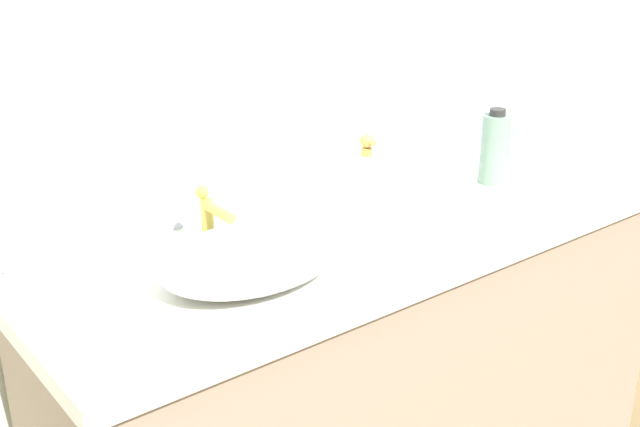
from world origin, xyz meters
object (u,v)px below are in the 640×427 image
(tissue_box, at_px, (540,145))
(sink_basin, at_px, (252,257))
(soap_dispenser, at_px, (366,191))
(candle_jar, at_px, (415,205))
(lotion_bottle, at_px, (495,148))

(tissue_box, bearing_deg, sink_basin, -175.45)
(sink_basin, xyz_separation_m, tissue_box, (0.97, 0.08, 0.02))
(soap_dispenser, xyz_separation_m, candle_jar, (0.17, 0.02, -0.08))
(sink_basin, height_order, soap_dispenser, soap_dispenser)
(soap_dispenser, height_order, lotion_bottle, soap_dispenser)
(soap_dispenser, height_order, candle_jar, soap_dispenser)
(soap_dispenser, relative_size, candle_jar, 3.57)
(tissue_box, bearing_deg, lotion_bottle, 175.53)
(soap_dispenser, distance_m, lotion_bottle, 0.48)
(tissue_box, xyz_separation_m, candle_jar, (-0.48, -0.02, -0.05))
(soap_dispenser, bearing_deg, lotion_bottle, 5.91)
(lotion_bottle, bearing_deg, candle_jar, -173.71)
(soap_dispenser, bearing_deg, tissue_box, 3.22)
(sink_basin, relative_size, tissue_box, 2.25)
(sink_basin, relative_size, soap_dispenser, 1.68)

